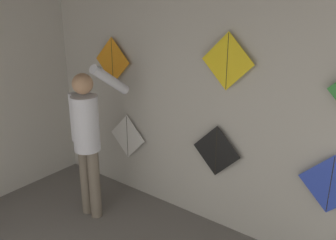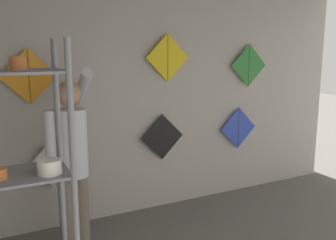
{
  "view_description": "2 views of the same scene",
  "coord_description": "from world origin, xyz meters",
  "px_view_note": "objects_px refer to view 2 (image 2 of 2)",
  "views": [
    {
      "loc": [
        1.88,
        0.87,
        2.58
      ],
      "look_at": [
        -0.41,
        3.84,
        1.25
      ],
      "focal_mm": 40.0,
      "sensor_mm": 36.0,
      "label": 1
    },
    {
      "loc": [
        -1.93,
        0.02,
        2.01
      ],
      "look_at": [
        0.02,
        3.84,
        1.19
      ],
      "focal_mm": 40.0,
      "sensor_mm": 36.0,
      "label": 2
    }
  ],
  "objects_px": {
    "shopkeeper": "(71,155)",
    "kite_1": "(162,137)",
    "kite_0": "(55,164)",
    "kite_5": "(249,65)",
    "kite_4": "(168,58)",
    "kite_2": "(238,128)",
    "kite_3": "(29,76)"
  },
  "relations": [
    {
      "from": "kite_3",
      "to": "kite_4",
      "type": "height_order",
      "value": "kite_4"
    },
    {
      "from": "kite_1",
      "to": "kite_2",
      "type": "height_order",
      "value": "same"
    },
    {
      "from": "kite_1",
      "to": "kite_4",
      "type": "xyz_separation_m",
      "value": [
        0.08,
        0.0,
        0.97
      ]
    },
    {
      "from": "kite_2",
      "to": "kite_5",
      "type": "distance_m",
      "value": 0.87
    },
    {
      "from": "kite_4",
      "to": "kite_3",
      "type": "bearing_deg",
      "value": 180.0
    },
    {
      "from": "shopkeeper",
      "to": "kite_1",
      "type": "relative_size",
      "value": 3.18
    },
    {
      "from": "shopkeeper",
      "to": "kite_4",
      "type": "xyz_separation_m",
      "value": [
        1.35,
        0.68,
        0.86
      ]
    },
    {
      "from": "shopkeeper",
      "to": "kite_1",
      "type": "height_order",
      "value": "shopkeeper"
    },
    {
      "from": "kite_3",
      "to": "kite_5",
      "type": "relative_size",
      "value": 1.0
    },
    {
      "from": "kite_0",
      "to": "kite_2",
      "type": "height_order",
      "value": "kite_2"
    },
    {
      "from": "kite_0",
      "to": "kite_5",
      "type": "xyz_separation_m",
      "value": [
        2.62,
        0.0,
        1.01
      ]
    },
    {
      "from": "shopkeeper",
      "to": "kite_4",
      "type": "height_order",
      "value": "kite_4"
    },
    {
      "from": "kite_2",
      "to": "kite_4",
      "type": "distance_m",
      "value": 1.47
    },
    {
      "from": "shopkeeper",
      "to": "kite_3",
      "type": "xyz_separation_m",
      "value": [
        -0.24,
        0.68,
        0.69
      ]
    },
    {
      "from": "kite_3",
      "to": "kite_5",
      "type": "bearing_deg",
      "value": 0.0
    },
    {
      "from": "kite_0",
      "to": "kite_5",
      "type": "bearing_deg",
      "value": 0.0
    },
    {
      "from": "kite_2",
      "to": "kite_5",
      "type": "relative_size",
      "value": 1.0
    },
    {
      "from": "kite_1",
      "to": "kite_5",
      "type": "height_order",
      "value": "kite_5"
    },
    {
      "from": "kite_4",
      "to": "kite_5",
      "type": "xyz_separation_m",
      "value": [
        1.24,
        0.0,
        -0.12
      ]
    },
    {
      "from": "kite_0",
      "to": "kite_1",
      "type": "distance_m",
      "value": 1.32
    },
    {
      "from": "kite_1",
      "to": "shopkeeper",
      "type": "bearing_deg",
      "value": -152.03
    },
    {
      "from": "kite_0",
      "to": "kite_3",
      "type": "distance_m",
      "value": 0.98
    },
    {
      "from": "kite_4",
      "to": "kite_5",
      "type": "distance_m",
      "value": 1.24
    },
    {
      "from": "kite_2",
      "to": "kite_5",
      "type": "height_order",
      "value": "kite_5"
    },
    {
      "from": "kite_1",
      "to": "kite_5",
      "type": "relative_size",
      "value": 1.0
    },
    {
      "from": "kite_2",
      "to": "kite_5",
      "type": "xyz_separation_m",
      "value": [
        0.14,
        0.0,
        0.86
      ]
    },
    {
      "from": "kite_3",
      "to": "kite_2",
      "type": "bearing_deg",
      "value": 0.0
    },
    {
      "from": "kite_1",
      "to": "kite_2",
      "type": "distance_m",
      "value": 1.17
    },
    {
      "from": "kite_0",
      "to": "kite_1",
      "type": "xyz_separation_m",
      "value": [
        1.31,
        0.0,
        0.16
      ]
    },
    {
      "from": "kite_3",
      "to": "kite_5",
      "type": "xyz_separation_m",
      "value": [
        2.83,
        0.0,
        0.05
      ]
    },
    {
      "from": "kite_0",
      "to": "kite_3",
      "type": "bearing_deg",
      "value": 180.0
    },
    {
      "from": "kite_3",
      "to": "kite_4",
      "type": "relative_size",
      "value": 1.0
    }
  ]
}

